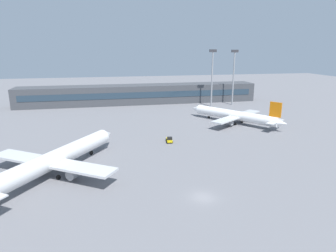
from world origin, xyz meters
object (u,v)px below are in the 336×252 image
at_px(airplane_mid, 234,115).
at_px(floodlight_tower_east, 212,74).
at_px(airplane_near, 55,159).
at_px(baggage_tug_yellow, 169,140).
at_px(floodlight_tower_west, 234,74).

height_order(airplane_mid, floodlight_tower_east, floodlight_tower_east).
xyz_separation_m(airplane_near, baggage_tug_yellow, (28.66, 16.27, -2.49)).
bearing_deg(floodlight_tower_east, baggage_tug_yellow, -121.97).
bearing_deg(airplane_mid, baggage_tug_yellow, -148.16).
relative_size(airplane_near, baggage_tug_yellow, 10.10).
relative_size(airplane_mid, baggage_tug_yellow, 8.86).
bearing_deg(baggage_tug_yellow, floodlight_tower_west, 50.53).
bearing_deg(airplane_near, floodlight_tower_east, 47.72).
bearing_deg(airplane_mid, floodlight_tower_east, 85.13).
bearing_deg(airplane_near, baggage_tug_yellow, 29.59).
height_order(baggage_tug_yellow, floodlight_tower_east, floodlight_tower_east).
distance_m(baggage_tug_yellow, floodlight_tower_east, 59.04).
distance_m(floodlight_tower_west, floodlight_tower_east, 11.54).
distance_m(airplane_mid, floodlight_tower_east, 33.77).
xyz_separation_m(baggage_tug_yellow, floodlight_tower_west, (41.71, 50.66, 14.05)).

